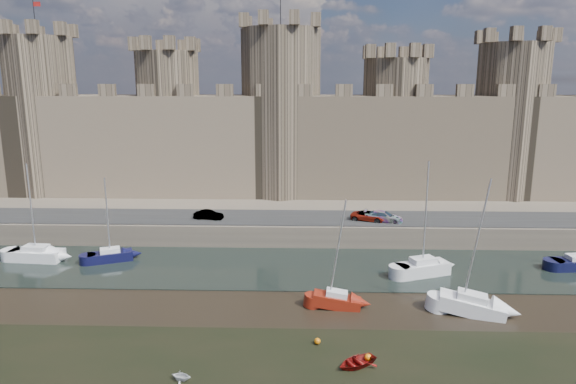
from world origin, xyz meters
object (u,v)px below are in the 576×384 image
sailboat_0 (36,254)px  sailboat_4 (337,299)px  car_3 (369,216)px  sailboat_2 (423,267)px  sailboat_1 (110,255)px  sailboat_5 (472,305)px  car_1 (209,215)px  car_2 (383,217)px

sailboat_0 → sailboat_4: 32.51m
car_3 → sailboat_2: size_ratio=0.37×
sailboat_2 → car_3: bearing=89.6°
sailboat_1 → sailboat_5: size_ratio=0.79×
sailboat_4 → sailboat_5: sailboat_5 is taller
sailboat_2 → sailboat_4: sailboat_2 is taller
car_1 → sailboat_2: size_ratio=0.31×
car_2 → sailboat_2: size_ratio=0.40×
sailboat_2 → sailboat_5: 8.54m
car_3 → sailboat_5: (6.09, -18.96, -2.28)m
sailboat_0 → sailboat_1: sailboat_0 is taller
car_1 → car_3: size_ratio=0.83×
car_1 → sailboat_0: sailboat_0 is taller
sailboat_4 → sailboat_5: bearing=0.2°
car_3 → sailboat_1: (-27.78, -7.77, -2.34)m
car_1 → sailboat_0: 18.69m
car_1 → sailboat_0: size_ratio=0.34×
car_2 → sailboat_1: sailboat_1 is taller
car_1 → sailboat_2: sailboat_2 is taller
car_3 → sailboat_0: bearing=120.3°
car_2 → sailboat_4: sailboat_4 is taller
car_1 → sailboat_1: 12.10m
car_1 → sailboat_1: (-8.99, -7.75, -2.34)m
sailboat_1 → car_2: bearing=-8.4°
car_2 → sailboat_5: 19.24m
car_3 → sailboat_4: 18.86m
sailboat_2 → sailboat_4: size_ratio=1.20×
car_1 → sailboat_0: (-16.85, -7.78, -2.27)m
car_3 → sailboat_2: sailboat_2 is taller
car_2 → sailboat_4: (-6.43, -17.68, -2.45)m
sailboat_0 → sailboat_1: (7.86, 0.03, -0.07)m
car_1 → sailboat_2: bearing=-107.0°
sailboat_2 → car_2: bearing=82.0°
car_2 → sailboat_0: sailboat_0 is taller
car_1 → sailboat_2: (22.78, -10.66, -2.20)m
sailboat_4 → sailboat_5: size_ratio=0.83×
sailboat_1 → sailboat_2: bearing=-27.7°
car_2 → sailboat_1: 30.42m
car_1 → sailboat_1: bearing=138.8°
sailboat_4 → sailboat_1: bearing=160.7°
sailboat_2 → sailboat_4: (-8.78, -7.39, -0.17)m
car_3 → sailboat_2: 11.62m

